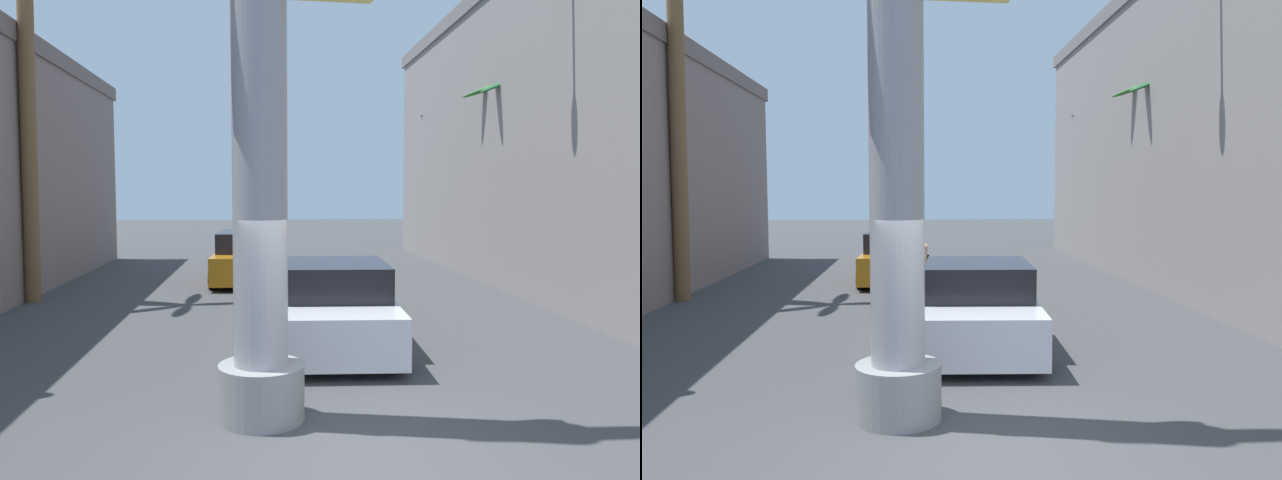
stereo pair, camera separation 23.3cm
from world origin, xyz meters
The scene contains 9 objects.
ground_plane centered at (0.00, 10.00, 0.00)m, with size 88.05×88.05×0.00m, color #424244.
neon_sign_pole centered at (-0.98, 1.33, 4.80)m, with size 2.68×1.07×10.29m.
street_lamp centered at (6.33, 7.16, 4.64)m, with size 2.58×0.28×7.71m.
car_lead centered at (0.34, 5.07, 0.70)m, with size 2.30×5.19×1.56m.
car_far centered at (-1.45, 13.30, 0.74)m, with size 2.15×4.86×1.56m.
palm_tree_mid_right centered at (6.76, 11.93, 3.84)m, with size 3.16×3.29×6.28m.
palm_tree_far_right centered at (7.10, 19.20, 4.06)m, with size 3.01×3.05×6.58m.
palm_tree_mid_left centered at (-6.80, 10.09, 5.61)m, with size 3.24×3.28×9.62m.
pedestrian_mid_right centered at (6.09, 8.22, 0.95)m, with size 0.48×0.48×1.63m.
Camera 1 is at (-0.95, -6.27, 2.86)m, focal length 35.00 mm.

